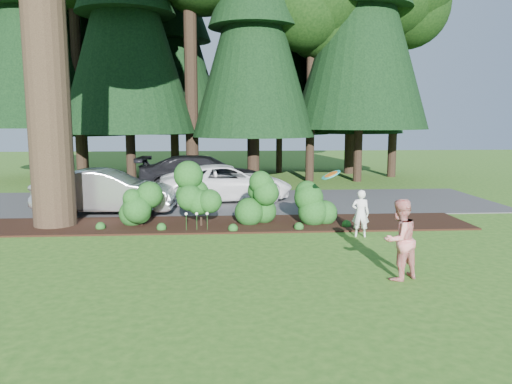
{
  "coord_description": "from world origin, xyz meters",
  "views": [
    {
      "loc": [
        0.43,
        -11.76,
        3.2
      ],
      "look_at": [
        1.33,
        1.27,
        1.3
      ],
      "focal_mm": 35.0,
      "sensor_mm": 36.0,
      "label": 1
    }
  ],
  "objects_px": {
    "car_white_suv": "(227,183)",
    "child": "(360,213)",
    "adult": "(399,239)",
    "frisbee": "(331,175)",
    "car_dark_suv": "(204,174)",
    "car_silver_wagon": "(106,192)"
  },
  "relations": [
    {
      "from": "car_white_suv",
      "to": "child",
      "type": "distance_m",
      "value": 7.2
    },
    {
      "from": "child",
      "to": "adult",
      "type": "bearing_deg",
      "value": 100.78
    },
    {
      "from": "adult",
      "to": "frisbee",
      "type": "bearing_deg",
      "value": -111.25
    },
    {
      "from": "car_white_suv",
      "to": "car_dark_suv",
      "type": "bearing_deg",
      "value": 14.44
    },
    {
      "from": "child",
      "to": "car_silver_wagon",
      "type": "bearing_deg",
      "value": -11.33
    },
    {
      "from": "child",
      "to": "car_white_suv",
      "type": "bearing_deg",
      "value": -45.38
    },
    {
      "from": "car_silver_wagon",
      "to": "car_dark_suv",
      "type": "relative_size",
      "value": 0.81
    },
    {
      "from": "adult",
      "to": "car_silver_wagon",
      "type": "bearing_deg",
      "value": -73.32
    },
    {
      "from": "car_white_suv",
      "to": "child",
      "type": "height_order",
      "value": "car_white_suv"
    },
    {
      "from": "child",
      "to": "frisbee",
      "type": "xyz_separation_m",
      "value": [
        -0.76,
        0.38,
        1.03
      ]
    },
    {
      "from": "car_white_suv",
      "to": "car_silver_wagon",
      "type": "bearing_deg",
      "value": 111.23
    },
    {
      "from": "frisbee",
      "to": "child",
      "type": "bearing_deg",
      "value": -26.82
    },
    {
      "from": "car_silver_wagon",
      "to": "frisbee",
      "type": "bearing_deg",
      "value": -113.4
    },
    {
      "from": "car_white_suv",
      "to": "frisbee",
      "type": "bearing_deg",
      "value": -164.04
    },
    {
      "from": "car_white_suv",
      "to": "car_dark_suv",
      "type": "relative_size",
      "value": 0.91
    },
    {
      "from": "car_white_suv",
      "to": "adult",
      "type": "bearing_deg",
      "value": -171.3
    },
    {
      "from": "car_silver_wagon",
      "to": "car_dark_suv",
      "type": "xyz_separation_m",
      "value": [
        3.15,
        4.6,
        0.06
      ]
    },
    {
      "from": "child",
      "to": "frisbee",
      "type": "distance_m",
      "value": 1.33
    },
    {
      "from": "car_dark_suv",
      "to": "child",
      "type": "height_order",
      "value": "car_dark_suv"
    },
    {
      "from": "child",
      "to": "adult",
      "type": "xyz_separation_m",
      "value": [
        -0.25,
        -3.69,
        0.17
      ]
    },
    {
      "from": "child",
      "to": "frisbee",
      "type": "relative_size",
      "value": 2.36
    },
    {
      "from": "adult",
      "to": "child",
      "type": "bearing_deg",
      "value": -122.21
    }
  ]
}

